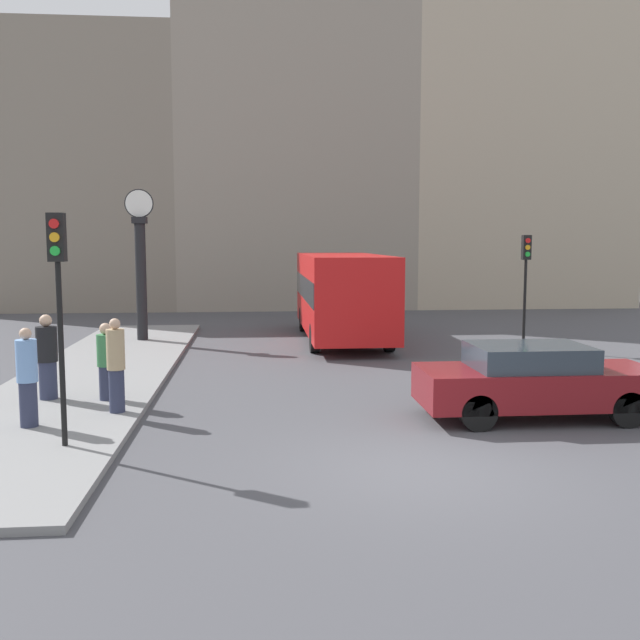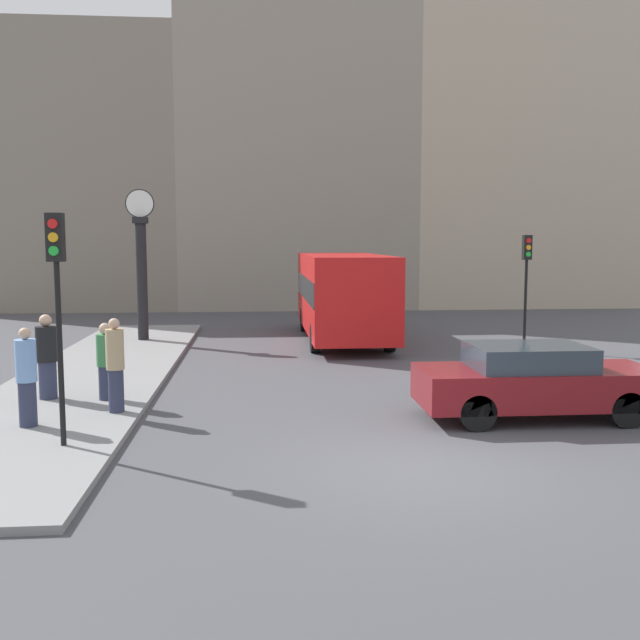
{
  "view_description": "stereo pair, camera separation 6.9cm",
  "coord_description": "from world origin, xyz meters",
  "px_view_note": "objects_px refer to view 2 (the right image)",
  "views": [
    {
      "loc": [
        -2.43,
        -10.17,
        3.4
      ],
      "look_at": [
        -0.82,
        7.99,
        1.37
      ],
      "focal_mm": 40.0,
      "sensor_mm": 36.0,
      "label": 1
    },
    {
      "loc": [
        -2.36,
        -10.17,
        3.4
      ],
      "look_at": [
        -0.82,
        7.99,
        1.37
      ],
      "focal_mm": 40.0,
      "sensor_mm": 36.0,
      "label": 2
    }
  ],
  "objects_px": {
    "sedan_car": "(535,381)",
    "traffic_light_far": "(526,268)",
    "pedestrian_tan_coat": "(115,365)",
    "bus_distant": "(343,292)",
    "street_clock": "(142,267)",
    "pedestrian_blue_stripe": "(27,377)",
    "pedestrian_black_jacket": "(47,357)",
    "pedestrian_green_hoodie": "(106,362)",
    "traffic_light_near": "(57,280)"
  },
  "relations": [
    {
      "from": "street_clock",
      "to": "bus_distant",
      "type": "bearing_deg",
      "value": 0.66
    },
    {
      "from": "traffic_light_near",
      "to": "street_clock",
      "type": "distance_m",
      "value": 12.52
    },
    {
      "from": "sedan_car",
      "to": "traffic_light_near",
      "type": "distance_m",
      "value": 8.79
    },
    {
      "from": "pedestrian_tan_coat",
      "to": "pedestrian_green_hoodie",
      "type": "xyz_separation_m",
      "value": [
        -0.42,
        1.12,
        -0.12
      ]
    },
    {
      "from": "street_clock",
      "to": "pedestrian_tan_coat",
      "type": "distance_m",
      "value": 10.43
    },
    {
      "from": "street_clock",
      "to": "pedestrian_black_jacket",
      "type": "distance_m",
      "value": 9.1
    },
    {
      "from": "pedestrian_blue_stripe",
      "to": "bus_distant",
      "type": "bearing_deg",
      "value": 58.4
    },
    {
      "from": "bus_distant",
      "to": "pedestrian_blue_stripe",
      "type": "distance_m",
      "value": 13.28
    },
    {
      "from": "traffic_light_far",
      "to": "street_clock",
      "type": "bearing_deg",
      "value": 168.03
    },
    {
      "from": "sedan_car",
      "to": "pedestrian_black_jacket",
      "type": "relative_size",
      "value": 2.55
    },
    {
      "from": "traffic_light_near",
      "to": "pedestrian_black_jacket",
      "type": "height_order",
      "value": "traffic_light_near"
    },
    {
      "from": "sedan_car",
      "to": "bus_distant",
      "type": "distance_m",
      "value": 11.37
    },
    {
      "from": "sedan_car",
      "to": "street_clock",
      "type": "bearing_deg",
      "value": 129.68
    },
    {
      "from": "traffic_light_far",
      "to": "pedestrian_black_jacket",
      "type": "distance_m",
      "value": 14.27
    },
    {
      "from": "sedan_car",
      "to": "pedestrian_green_hoodie",
      "type": "relative_size",
      "value": 2.82
    },
    {
      "from": "sedan_car",
      "to": "traffic_light_near",
      "type": "relative_size",
      "value": 1.21
    },
    {
      "from": "street_clock",
      "to": "sedan_car",
      "type": "bearing_deg",
      "value": -50.32
    },
    {
      "from": "sedan_car",
      "to": "street_clock",
      "type": "relative_size",
      "value": 0.91
    },
    {
      "from": "bus_distant",
      "to": "pedestrian_green_hoodie",
      "type": "height_order",
      "value": "bus_distant"
    },
    {
      "from": "sedan_car",
      "to": "traffic_light_far",
      "type": "relative_size",
      "value": 1.26
    },
    {
      "from": "traffic_light_near",
      "to": "pedestrian_tan_coat",
      "type": "distance_m",
      "value": 2.87
    },
    {
      "from": "bus_distant",
      "to": "pedestrian_black_jacket",
      "type": "distance_m",
      "value": 11.6
    },
    {
      "from": "pedestrian_tan_coat",
      "to": "bus_distant",
      "type": "bearing_deg",
      "value": 61.57
    },
    {
      "from": "bus_distant",
      "to": "street_clock",
      "type": "bearing_deg",
      "value": -179.34
    },
    {
      "from": "sedan_car",
      "to": "traffic_light_far",
      "type": "bearing_deg",
      "value": 70.38
    },
    {
      "from": "sedan_car",
      "to": "pedestrian_tan_coat",
      "type": "height_order",
      "value": "pedestrian_tan_coat"
    },
    {
      "from": "street_clock",
      "to": "pedestrian_tan_coat",
      "type": "relative_size",
      "value": 2.73
    },
    {
      "from": "pedestrian_tan_coat",
      "to": "pedestrian_green_hoodie",
      "type": "relative_size",
      "value": 1.13
    },
    {
      "from": "sedan_car",
      "to": "pedestrian_tan_coat",
      "type": "bearing_deg",
      "value": 174.78
    },
    {
      "from": "bus_distant",
      "to": "pedestrian_blue_stripe",
      "type": "xyz_separation_m",
      "value": [
        -6.95,
        -11.3,
        -0.67
      ]
    },
    {
      "from": "pedestrian_green_hoodie",
      "to": "pedestrian_tan_coat",
      "type": "bearing_deg",
      "value": -69.74
    },
    {
      "from": "sedan_car",
      "to": "traffic_light_near",
      "type": "height_order",
      "value": "traffic_light_near"
    },
    {
      "from": "traffic_light_near",
      "to": "pedestrian_green_hoodie",
      "type": "xyz_separation_m",
      "value": [
        -0.01,
        3.36,
        -1.87
      ]
    },
    {
      "from": "sedan_car",
      "to": "bus_distant",
      "type": "height_order",
      "value": "bus_distant"
    },
    {
      "from": "traffic_light_far",
      "to": "street_clock",
      "type": "height_order",
      "value": "street_clock"
    },
    {
      "from": "sedan_car",
      "to": "pedestrian_green_hoodie",
      "type": "height_order",
      "value": "pedestrian_green_hoodie"
    },
    {
      "from": "traffic_light_far",
      "to": "pedestrian_green_hoodie",
      "type": "distance_m",
      "value": 13.28
    },
    {
      "from": "traffic_light_far",
      "to": "sedan_car",
      "type": "bearing_deg",
      "value": -109.62
    },
    {
      "from": "traffic_light_far",
      "to": "pedestrian_black_jacket",
      "type": "xyz_separation_m",
      "value": [
        -12.67,
        -6.38,
        -1.58
      ]
    },
    {
      "from": "bus_distant",
      "to": "street_clock",
      "type": "xyz_separation_m",
      "value": [
        -6.72,
        -0.08,
        0.86
      ]
    },
    {
      "from": "bus_distant",
      "to": "pedestrian_blue_stripe",
      "type": "bearing_deg",
      "value": -121.6
    },
    {
      "from": "pedestrian_black_jacket",
      "to": "pedestrian_blue_stripe",
      "type": "bearing_deg",
      "value": -82.41
    },
    {
      "from": "traffic_light_far",
      "to": "traffic_light_near",
      "type": "bearing_deg",
      "value": -138.99
    },
    {
      "from": "sedan_car",
      "to": "pedestrian_blue_stripe",
      "type": "distance_m",
      "value": 9.37
    },
    {
      "from": "bus_distant",
      "to": "pedestrian_tan_coat",
      "type": "relative_size",
      "value": 4.64
    },
    {
      "from": "street_clock",
      "to": "pedestrian_green_hoodie",
      "type": "distance_m",
      "value": 9.31
    },
    {
      "from": "street_clock",
      "to": "pedestrian_green_hoodie",
      "type": "xyz_separation_m",
      "value": [
        0.7,
        -9.14,
        -1.61
      ]
    },
    {
      "from": "street_clock",
      "to": "pedestrian_black_jacket",
      "type": "bearing_deg",
      "value": -93.44
    },
    {
      "from": "pedestrian_black_jacket",
      "to": "sedan_car",
      "type": "bearing_deg",
      "value": -11.95
    },
    {
      "from": "pedestrian_blue_stripe",
      "to": "traffic_light_far",
      "type": "bearing_deg",
      "value": 34.98
    }
  ]
}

